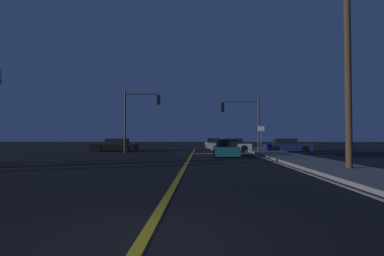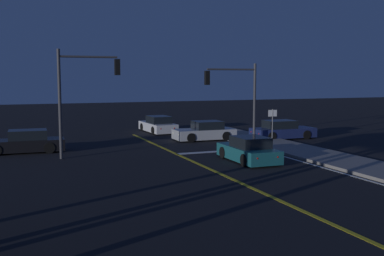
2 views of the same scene
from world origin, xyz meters
name	(u,v)px [view 2 (image 2 of 2)]	position (x,y,z in m)	size (l,w,h in m)	color
lane_line_center	(274,198)	(0.00, 12.14, 0.01)	(0.20, 41.28, 0.01)	gold
stop_bar	(220,151)	(2.79, 22.78, 0.01)	(5.58, 0.50, 0.01)	white
car_mid_block_teal	(249,151)	(2.75, 19.17, 0.58)	(1.98, 4.20, 1.34)	#195960
car_side_waiting_silver	(205,132)	(3.98, 27.91, 0.58)	(4.34, 2.03, 1.34)	#B2B5BA
car_following_oncoming_black	(24,143)	(-8.19, 26.70, 0.58)	(4.78, 1.97, 1.34)	black
car_distant_tail_white	(158,125)	(2.27, 33.57, 0.58)	(2.08, 4.57, 1.34)	silver
car_far_approaching_navy	(282,131)	(9.49, 26.48, 0.58)	(4.68, 2.05, 1.34)	navy
traffic_signal_near_right	(237,91)	(5.02, 25.08, 3.57)	(3.70, 0.28, 5.35)	#38383D
traffic_signal_far_left	(81,87)	(-5.21, 23.68, 3.93)	(3.41, 0.28, 5.95)	#38383D
street_sign_corner	(272,122)	(6.08, 22.28, 1.68)	(0.56, 0.09, 2.50)	slate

